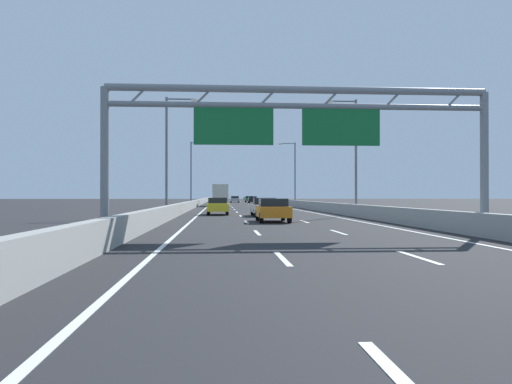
{
  "coord_description": "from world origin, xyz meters",
  "views": [
    {
      "loc": [
        -3.41,
        -0.56,
        1.65
      ],
      "look_at": [
        1.39,
        67.39,
        2.07
      ],
      "focal_mm": 35.59,
      "sensor_mm": 36.0,
      "label": 1
    }
  ],
  "objects_px": {
    "streetlamp_right_mid": "(353,149)",
    "silver_car": "(235,199)",
    "green_car": "(249,199)",
    "white_car": "(264,207)",
    "box_truck": "(220,194)",
    "yellow_car": "(218,206)",
    "sign_gantry": "(297,121)",
    "black_car": "(253,200)",
    "streetlamp_right_far": "(293,170)",
    "streetlamp_left_far": "(193,170)",
    "orange_car": "(273,210)",
    "streetlamp_left_mid": "(169,148)"
  },
  "relations": [
    {
      "from": "yellow_car",
      "to": "green_car",
      "type": "height_order",
      "value": "yellow_car"
    },
    {
      "from": "streetlamp_left_mid",
      "to": "black_car",
      "type": "xyz_separation_m",
      "value": [
        10.82,
        64.74,
        -4.67
      ]
    },
    {
      "from": "streetlamp_left_mid",
      "to": "white_car",
      "type": "bearing_deg",
      "value": -8.0
    },
    {
      "from": "sign_gantry",
      "to": "silver_car",
      "type": "distance_m",
      "value": 91.61
    },
    {
      "from": "silver_car",
      "to": "box_truck",
      "type": "xyz_separation_m",
      "value": [
        -3.23,
        -35.85,
        1.02
      ]
    },
    {
      "from": "white_car",
      "to": "streetlamp_left_mid",
      "type": "bearing_deg",
      "value": 172.0
    },
    {
      "from": "streetlamp_left_far",
      "to": "green_car",
      "type": "distance_m",
      "value": 46.66
    },
    {
      "from": "streetlamp_right_mid",
      "to": "box_truck",
      "type": "xyz_separation_m",
      "value": [
        -10.87,
        36.44,
        -3.63
      ]
    },
    {
      "from": "yellow_car",
      "to": "streetlamp_right_mid",
      "type": "bearing_deg",
      "value": -9.99
    },
    {
      "from": "streetlamp_right_far",
      "to": "white_car",
      "type": "xyz_separation_m",
      "value": [
        -7.42,
        -35.02,
        -4.67
      ]
    },
    {
      "from": "streetlamp_right_far",
      "to": "yellow_car",
      "type": "xyz_separation_m",
      "value": [
        -11.08,
        -32.02,
        -4.66
      ]
    },
    {
      "from": "sign_gantry",
      "to": "streetlamp_left_mid",
      "type": "distance_m",
      "value": 20.59
    },
    {
      "from": "sign_gantry",
      "to": "silver_car",
      "type": "height_order",
      "value": "sign_gantry"
    },
    {
      "from": "streetlamp_right_far",
      "to": "streetlamp_left_far",
      "type": "bearing_deg",
      "value": 180.0
    },
    {
      "from": "green_car",
      "to": "silver_car",
      "type": "bearing_deg",
      "value": -117.45
    },
    {
      "from": "orange_car",
      "to": "streetlamp_left_far",
      "type": "bearing_deg",
      "value": 99.46
    },
    {
      "from": "sign_gantry",
      "to": "black_car",
      "type": "bearing_deg",
      "value": 87.64
    },
    {
      "from": "yellow_car",
      "to": "box_truck",
      "type": "bearing_deg",
      "value": 89.64
    },
    {
      "from": "streetlamp_right_mid",
      "to": "sign_gantry",
      "type": "bearing_deg",
      "value": -111.52
    },
    {
      "from": "streetlamp_left_mid",
      "to": "white_car",
      "type": "relative_size",
      "value": 2.06
    },
    {
      "from": "black_car",
      "to": "white_car",
      "type": "height_order",
      "value": "white_car"
    },
    {
      "from": "sign_gantry",
      "to": "box_truck",
      "type": "relative_size",
      "value": 2.12
    },
    {
      "from": "orange_car",
      "to": "black_car",
      "type": "bearing_deg",
      "value": 87.29
    },
    {
      "from": "silver_car",
      "to": "black_car",
      "type": "bearing_deg",
      "value": -65.0
    },
    {
      "from": "silver_car",
      "to": "sign_gantry",
      "type": "bearing_deg",
      "value": -89.97
    },
    {
      "from": "streetlamp_right_mid",
      "to": "silver_car",
      "type": "height_order",
      "value": "streetlamp_right_mid"
    },
    {
      "from": "streetlamp_left_far",
      "to": "streetlamp_right_far",
      "type": "height_order",
      "value": "same"
    },
    {
      "from": "streetlamp_left_far",
      "to": "black_car",
      "type": "relative_size",
      "value": 2.24
    },
    {
      "from": "white_car",
      "to": "box_truck",
      "type": "height_order",
      "value": "box_truck"
    },
    {
      "from": "white_car",
      "to": "box_truck",
      "type": "bearing_deg",
      "value": 95.25
    },
    {
      "from": "streetlamp_right_mid",
      "to": "green_car",
      "type": "xyz_separation_m",
      "value": [
        -4.09,
        79.12,
        -4.64
      ]
    },
    {
      "from": "streetlamp_left_mid",
      "to": "silver_car",
      "type": "relative_size",
      "value": 2.1
    },
    {
      "from": "streetlamp_left_far",
      "to": "white_car",
      "type": "xyz_separation_m",
      "value": [
        7.51,
        -35.02,
        -4.67
      ]
    },
    {
      "from": "streetlamp_left_far",
      "to": "streetlamp_right_far",
      "type": "bearing_deg",
      "value": 0.0
    },
    {
      "from": "streetlamp_left_far",
      "to": "orange_car",
      "type": "xyz_separation_m",
      "value": [
        7.29,
        -43.73,
        -4.65
      ]
    },
    {
      "from": "silver_car",
      "to": "green_car",
      "type": "bearing_deg",
      "value": 62.55
    },
    {
      "from": "yellow_car",
      "to": "black_car",
      "type": "relative_size",
      "value": 1.04
    },
    {
      "from": "green_car",
      "to": "black_car",
      "type": "relative_size",
      "value": 1.0
    },
    {
      "from": "streetlamp_right_far",
      "to": "black_car",
      "type": "distance_m",
      "value": 31.4
    },
    {
      "from": "yellow_car",
      "to": "green_car",
      "type": "xyz_separation_m",
      "value": [
        6.99,
        77.17,
        0.02
      ]
    },
    {
      "from": "sign_gantry",
      "to": "box_truck",
      "type": "height_order",
      "value": "sign_gantry"
    },
    {
      "from": "sign_gantry",
      "to": "streetlamp_left_mid",
      "type": "xyz_separation_m",
      "value": [
        -7.35,
        19.23,
        0.56
      ]
    },
    {
      "from": "streetlamp_left_far",
      "to": "green_car",
      "type": "xyz_separation_m",
      "value": [
        10.84,
        45.15,
        -4.64
      ]
    },
    {
      "from": "green_car",
      "to": "white_car",
      "type": "height_order",
      "value": "white_car"
    },
    {
      "from": "black_car",
      "to": "box_truck",
      "type": "relative_size",
      "value": 0.53
    },
    {
      "from": "sign_gantry",
      "to": "green_car",
      "type": "height_order",
      "value": "sign_gantry"
    },
    {
      "from": "streetlamp_left_mid",
      "to": "green_car",
      "type": "distance_m",
      "value": 79.99
    },
    {
      "from": "sign_gantry",
      "to": "yellow_car",
      "type": "distance_m",
      "value": 21.85
    },
    {
      "from": "sign_gantry",
      "to": "streetlamp_right_far",
      "type": "bearing_deg",
      "value": 81.89
    },
    {
      "from": "streetlamp_left_mid",
      "to": "white_car",
      "type": "distance_m",
      "value": 8.9
    }
  ]
}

